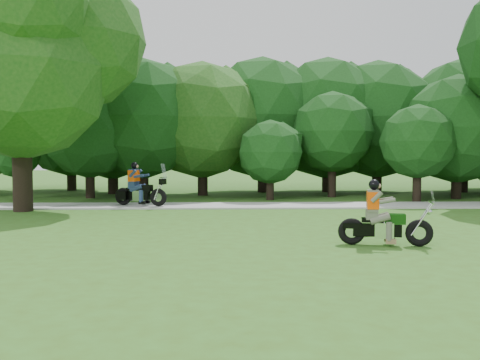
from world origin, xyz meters
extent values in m
plane|color=#375B1A|center=(0.00, 0.00, 0.00)|extent=(100.00, 100.00, 0.00)
cube|color=#A7A7A1|center=(0.00, 8.00, 0.03)|extent=(60.00, 2.20, 0.06)
cylinder|color=black|center=(-1.34, 15.28, 0.90)|extent=(0.52, 0.52, 1.80)
sphere|color=#133A11|center=(-1.34, 15.28, 3.88)|extent=(6.40, 6.40, 6.40)
cylinder|color=black|center=(-12.61, 11.37, 0.66)|extent=(0.31, 0.31, 1.32)
sphere|color=#133A11|center=(-12.61, 11.37, 2.01)|extent=(2.15, 2.15, 2.15)
cylinder|color=black|center=(-8.98, 14.48, 0.90)|extent=(0.52, 0.52, 1.80)
sphere|color=#133A11|center=(-8.98, 14.48, 3.85)|extent=(6.30, 6.30, 6.30)
cylinder|color=black|center=(7.12, 11.10, 0.77)|extent=(0.45, 0.45, 1.55)
sphere|color=#133A11|center=(7.12, 11.10, 3.14)|extent=(4.91, 4.91, 4.91)
cylinder|color=black|center=(4.68, 15.18, 0.90)|extent=(0.51, 0.51, 1.80)
sphere|color=#133A11|center=(4.68, 15.18, 3.81)|extent=(6.19, 6.19, 6.19)
cylinder|color=black|center=(9.17, 14.99, 0.90)|extent=(0.52, 0.52, 1.80)
sphere|color=#133A11|center=(9.17, 14.99, 3.86)|extent=(6.34, 6.34, 6.34)
cylinder|color=black|center=(-7.20, 12.90, 0.90)|extent=(0.49, 0.49, 1.80)
sphere|color=#133A11|center=(-7.20, 12.90, 3.68)|extent=(5.77, 5.77, 5.77)
cylinder|color=black|center=(1.70, 12.19, 0.90)|extent=(0.39, 0.39, 1.80)
sphere|color=#133A11|center=(1.70, 12.19, 3.04)|extent=(3.82, 3.82, 3.82)
cylinder|color=black|center=(-1.32, 10.77, 0.59)|extent=(0.34, 0.34, 1.18)
sphere|color=#133A11|center=(-1.32, 10.77, 2.11)|extent=(2.85, 2.85, 2.85)
cylinder|color=black|center=(-11.73, 16.83, 0.90)|extent=(0.50, 0.50, 1.80)
sphere|color=#133A11|center=(-11.73, 16.83, 3.75)|extent=(5.99, 5.99, 5.99)
cylinder|color=black|center=(4.84, 9.74, 0.76)|extent=(0.36, 0.36, 1.52)
sphere|color=#133A11|center=(4.84, 9.74, 2.55)|extent=(3.18, 3.18, 3.18)
cylinder|color=black|center=(-9.48, 11.91, 0.83)|extent=(0.42, 0.42, 1.66)
sphere|color=#133A11|center=(-9.48, 11.91, 3.08)|extent=(4.37, 4.37, 4.37)
cylinder|color=black|center=(-4.40, 13.32, 0.90)|extent=(0.48, 0.48, 1.80)
sphere|color=#1C5117|center=(-4.40, 13.32, 3.65)|extent=(5.69, 5.69, 5.69)
cylinder|color=black|center=(2.08, 15.38, 0.90)|extent=(0.52, 0.52, 1.80)
sphere|color=#133A11|center=(2.08, 15.38, 3.88)|extent=(6.41, 6.41, 6.41)
cylinder|color=black|center=(-10.50, 6.50, 2.10)|extent=(0.68, 0.68, 4.20)
sphere|color=#1C5117|center=(-10.50, 6.50, 5.00)|extent=(6.40, 6.40, 6.40)
sphere|color=#1C5117|center=(-8.74, 7.30, 6.20)|extent=(5.12, 5.12, 5.12)
torus|color=black|center=(-0.42, -0.66, 0.30)|extent=(0.63, 0.29, 0.61)
torus|color=black|center=(1.03, -0.95, 0.30)|extent=(0.63, 0.29, 0.61)
cube|color=black|center=(0.13, -0.77, 0.35)|extent=(1.09, 0.41, 0.28)
cube|color=silver|center=(0.27, -0.80, 0.35)|extent=(0.47, 0.37, 0.35)
cube|color=black|center=(0.51, -0.85, 0.61)|extent=(0.49, 0.34, 0.23)
cube|color=black|center=(0.01, -0.75, 0.57)|extent=(0.50, 0.36, 0.09)
cylinder|color=silver|center=(1.06, -0.96, 0.61)|extent=(0.47, 0.13, 0.72)
cylinder|color=silver|center=(1.27, -0.99, 0.98)|extent=(0.14, 0.55, 0.03)
cube|color=#5B614F|center=(0.01, -0.75, 0.70)|extent=(0.32, 0.37, 0.21)
cube|color=#5B614F|center=(0.03, -0.75, 1.01)|extent=(0.29, 0.40, 0.49)
cube|color=#FF4F05|center=(0.03, -0.75, 1.03)|extent=(0.32, 0.44, 0.38)
sphere|color=black|center=(0.06, -0.76, 1.37)|extent=(0.24, 0.24, 0.24)
torus|color=black|center=(-7.23, 7.99, 0.40)|extent=(0.70, 0.41, 0.68)
torus|color=black|center=(-5.82, 7.48, 0.40)|extent=(0.70, 0.41, 0.68)
cube|color=black|center=(-6.70, 7.80, 0.45)|extent=(1.10, 0.58, 0.31)
cube|color=silver|center=(-6.55, 7.75, 0.45)|extent=(0.55, 0.47, 0.39)
cube|color=black|center=(-6.33, 7.67, 0.74)|extent=(0.57, 0.44, 0.25)
cube|color=black|center=(-6.81, 7.84, 0.70)|extent=(0.58, 0.46, 0.10)
cylinder|color=silver|center=(-5.78, 7.47, 0.74)|extent=(0.38, 0.17, 0.87)
cylinder|color=silver|center=(-5.63, 7.42, 1.16)|extent=(0.24, 0.60, 0.03)
cube|color=black|center=(-7.26, 7.77, 0.45)|extent=(0.42, 0.25, 0.33)
cube|color=black|center=(-7.11, 8.18, 0.45)|extent=(0.42, 0.25, 0.33)
cube|color=navy|center=(-6.81, 7.84, 0.84)|extent=(0.40, 0.44, 0.23)
cube|color=navy|center=(-6.79, 7.83, 1.18)|extent=(0.37, 0.47, 0.54)
cube|color=#FF4F05|center=(-6.79, 7.83, 1.20)|extent=(0.42, 0.51, 0.43)
sphere|color=black|center=(-6.76, 7.82, 1.59)|extent=(0.27, 0.27, 0.27)
camera|label=1|loc=(-3.29, -12.64, 2.11)|focal=40.00mm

